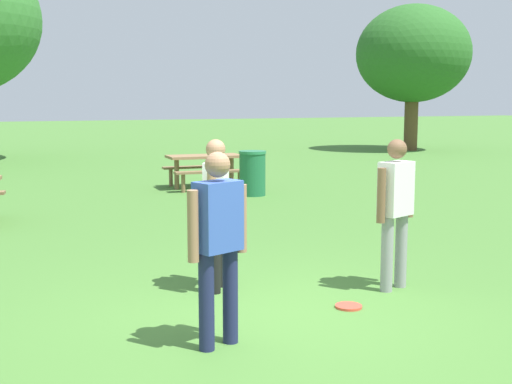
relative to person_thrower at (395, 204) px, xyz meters
The scene contains 8 objects.
ground_plane 1.98m from the person_thrower, 168.22° to the right, with size 120.00×120.00×0.00m, color #447530.
person_thrower is the anchor object (origin of this frame).
person_catcher 2.50m from the person_thrower, 160.02° to the right, with size 0.58×0.34×1.64m.
person_bystander 1.93m from the person_thrower, 157.45° to the left, with size 0.38×0.54×1.64m.
frisbee 1.28m from the person_thrower, 154.42° to the right, with size 0.27×0.27×0.03m, color #E04733.
picnic_table_far 8.83m from the person_thrower, 84.46° to the left, with size 1.76×1.50×0.77m.
trash_can_beside_table 7.38m from the person_thrower, 79.02° to the left, with size 0.59×0.59×0.96m.
tree_far_right 20.72m from the person_thrower, 53.28° to the left, with size 4.51×4.51×5.76m.
Camera 1 is at (-2.50, -5.59, 2.06)m, focal length 47.11 mm.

